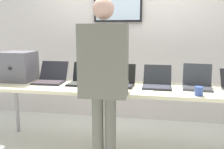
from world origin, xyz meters
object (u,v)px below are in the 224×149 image
laptop_station_3 (157,82)px  person (104,74)px  equipment_box (18,66)px  laptop_station_1 (82,79)px  laptop_station_0 (51,78)px  laptop_station_4 (197,83)px  workbench (118,91)px  laptop_station_2 (119,81)px  coffee_mug (199,91)px

laptop_station_3 → person: size_ratio=0.22×
equipment_box → laptop_station_1: size_ratio=1.14×
laptop_station_0 → laptop_station_4: 1.82m
workbench → laptop_station_2: laptop_station_2 is taller
laptop_station_1 → laptop_station_0: bearing=176.8°
laptop_station_2 → laptop_station_4: bearing=1.4°
person → laptop_station_2: bearing=87.2°
laptop_station_0 → laptop_station_4: laptop_station_4 is taller
coffee_mug → laptop_station_2: bearing=160.3°
laptop_station_3 → laptop_station_4: bearing=2.8°
laptop_station_0 → laptop_station_3: bearing=-1.2°
equipment_box → laptop_station_2: (1.35, -0.04, -0.14)m
laptop_station_4 → laptop_station_2: bearing=-178.6°
laptop_station_1 → person: bearing=-58.1°
workbench → laptop_station_3: laptop_station_3 is taller
laptop_station_4 → person: size_ratio=0.20×
workbench → laptop_station_1: (-0.47, 0.07, 0.11)m
workbench → laptop_station_4: laptop_station_4 is taller
laptop_station_4 → coffee_mug: (-0.03, -0.34, -0.02)m
laptop_station_1 → coffee_mug: 1.39m
workbench → laptop_station_3: 0.47m
workbench → laptop_station_0: bearing=173.9°
laptop_station_0 → coffee_mug: 1.82m
equipment_box → laptop_station_4: (2.27, -0.02, -0.13)m
laptop_station_1 → laptop_station_2: 0.47m
laptop_station_1 → laptop_station_2: (0.47, -0.00, -0.00)m
laptop_station_4 → laptop_station_3: bearing=-177.2°
laptop_station_0 → laptop_station_2: (0.90, -0.03, 0.00)m
laptop_station_4 → coffee_mug: laptop_station_4 is taller
workbench → coffee_mug: coffee_mug is taller
laptop_station_1 → laptop_station_2: size_ratio=0.90×
laptop_station_0 → laptop_station_2: 0.90m
laptop_station_2 → laptop_station_3: (0.46, 0.00, -0.00)m
equipment_box → laptop_station_2: bearing=-1.8°
laptop_station_2 → laptop_station_3: 0.46m
workbench → laptop_station_0: 0.91m
workbench → equipment_box: equipment_box is taller
workbench → coffee_mug: size_ratio=34.57×
laptop_station_0 → person: size_ratio=0.24×
laptop_station_2 → coffee_mug: size_ratio=4.20×
person → coffee_mug: person is taller
laptop_station_3 → coffee_mug: size_ratio=4.14×
person → laptop_station_1: bearing=121.9°
workbench → laptop_station_1: 0.49m
equipment_box → person: bearing=-29.0°
laptop_station_2 → laptop_station_4: (0.92, 0.02, 0.00)m
equipment_box → laptop_station_2: 1.36m
laptop_station_2 → coffee_mug: 0.94m
person → coffee_mug: (0.92, 0.37, -0.22)m
workbench → equipment_box: bearing=175.4°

